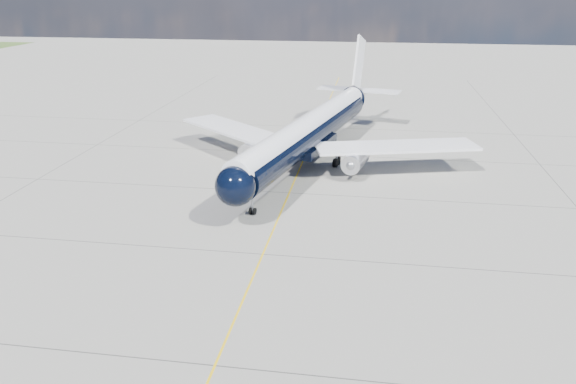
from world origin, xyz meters
TOP-DOWN VIEW (x-y plane):
  - ground at (0.00, 30.00)m, footprint 320.00×320.00m
  - taxiway_centerline at (0.00, 25.00)m, footprint 0.16×160.00m
  - main_airliner at (1.26, 35.98)m, footprint 39.67×48.98m

SIDE VIEW (x-z plane):
  - ground at x=0.00m, z-range 0.00..0.00m
  - taxiway_centerline at x=0.00m, z-range 0.00..0.01m
  - main_airliner at x=1.26m, z-range -2.71..11.58m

